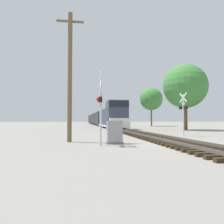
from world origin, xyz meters
TOP-DOWN VIEW (x-y plane):
  - ground_plane at (0.00, 0.00)m, footprint 400.00×400.00m
  - rail_track_bed at (0.00, -0.00)m, footprint 2.60×160.00m
  - freight_train at (0.00, 56.58)m, footprint 3.09×78.59m
  - crossing_signal_near at (-4.65, -0.18)m, footprint 0.42×1.01m
  - crossing_signal_far at (3.71, 6.42)m, footprint 0.58×1.00m
  - relay_cabinet at (-3.68, 0.67)m, footprint 1.01×0.68m
  - utility_pole at (-6.45, 2.16)m, footprint 1.80×0.30m
  - tree_far_right at (9.58, 17.50)m, footprint 6.46×6.46m
  - tree_mid_background at (11.29, 37.81)m, footprint 5.44×5.44m

SIDE VIEW (x-z plane):
  - ground_plane at x=0.00m, z-range 0.00..0.00m
  - rail_track_bed at x=0.00m, z-range -0.02..0.29m
  - relay_cabinet at x=-3.68m, z-range -0.01..1.38m
  - freight_train at x=0.00m, z-range -0.33..4.14m
  - crossing_signal_far at x=3.71m, z-range 0.38..4.38m
  - crossing_signal_near at x=-4.65m, z-range 0.37..4.54m
  - utility_pole at x=-6.45m, z-range 0.12..8.78m
  - tree_far_right at x=9.58m, z-range 1.59..11.27m
  - tree_mid_background at x=11.29m, z-range 1.91..11.19m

